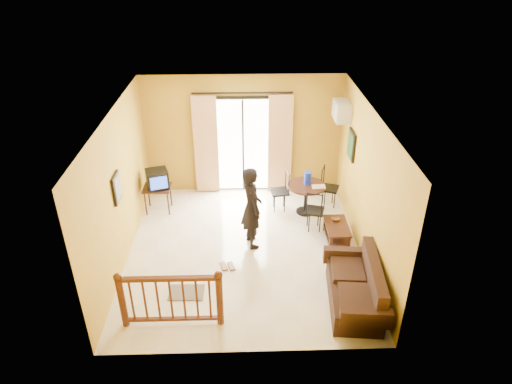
{
  "coord_description": "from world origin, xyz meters",
  "views": [
    {
      "loc": [
        -0.0,
        -7.23,
        5.41
      ],
      "look_at": [
        0.23,
        0.2,
        1.2
      ],
      "focal_mm": 32.0,
      "sensor_mm": 36.0,
      "label": 1
    }
  ],
  "objects_px": {
    "dining_table": "(306,191)",
    "coffee_table": "(337,230)",
    "television": "(157,179)",
    "standing_person": "(252,208)",
    "sofa": "(357,289)"
  },
  "relations": [
    {
      "from": "television",
      "to": "standing_person",
      "type": "xyz_separation_m",
      "value": [
        2.01,
        -1.33,
        0.05
      ]
    },
    {
      "from": "coffee_table",
      "to": "sofa",
      "type": "distance_m",
      "value": 1.81
    },
    {
      "from": "television",
      "to": "dining_table",
      "type": "distance_m",
      "value": 3.24
    },
    {
      "from": "dining_table",
      "to": "standing_person",
      "type": "distance_m",
      "value": 1.7
    },
    {
      "from": "dining_table",
      "to": "coffee_table",
      "type": "xyz_separation_m",
      "value": [
        0.49,
        -1.09,
        -0.3
      ]
    },
    {
      "from": "dining_table",
      "to": "sofa",
      "type": "bearing_deg",
      "value": -80.35
    },
    {
      "from": "television",
      "to": "sofa",
      "type": "height_order",
      "value": "television"
    },
    {
      "from": "sofa",
      "to": "standing_person",
      "type": "bearing_deg",
      "value": 139.71
    },
    {
      "from": "television",
      "to": "dining_table",
      "type": "height_order",
      "value": "television"
    },
    {
      "from": "coffee_table",
      "to": "sofa",
      "type": "height_order",
      "value": "sofa"
    },
    {
      "from": "television",
      "to": "standing_person",
      "type": "bearing_deg",
      "value": -51.37
    },
    {
      "from": "television",
      "to": "coffee_table",
      "type": "distance_m",
      "value": 3.97
    },
    {
      "from": "standing_person",
      "to": "sofa",
      "type": "bearing_deg",
      "value": -151.61
    },
    {
      "from": "television",
      "to": "coffee_table",
      "type": "xyz_separation_m",
      "value": [
        3.72,
        -1.26,
        -0.56
      ]
    },
    {
      "from": "dining_table",
      "to": "coffee_table",
      "type": "bearing_deg",
      "value": -65.76
    }
  ]
}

